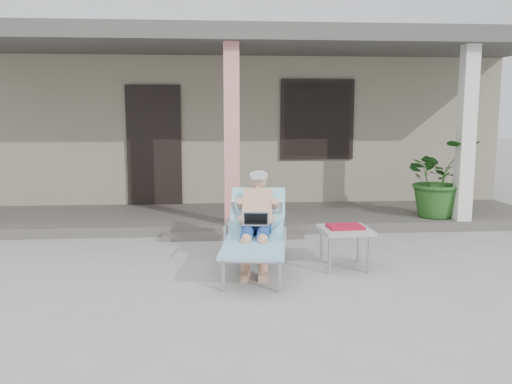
{
  "coord_description": "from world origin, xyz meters",
  "views": [
    {
      "loc": [
        -0.28,
        -5.68,
        1.78
      ],
      "look_at": [
        0.23,
        0.6,
        0.85
      ],
      "focal_mm": 38.0,
      "sensor_mm": 36.0,
      "label": 1
    }
  ],
  "objects": [
    {
      "name": "porch_overhang",
      "position": [
        0.0,
        2.95,
        2.79
      ],
      "size": [
        10.0,
        2.3,
        2.85
      ],
      "color": "silver",
      "rests_on": "porch_deck"
    },
    {
      "name": "side_table",
      "position": [
        1.23,
        0.27,
        0.42
      ],
      "size": [
        0.59,
        0.59,
        0.5
      ],
      "rotation": [
        0.0,
        0.0,
        0.07
      ],
      "color": "#A3A49F",
      "rests_on": "ground"
    },
    {
      "name": "potted_palm",
      "position": [
        3.24,
        2.45,
        0.76
      ],
      "size": [
        1.18,
        1.05,
        1.22
      ],
      "primitive_type": "imported",
      "rotation": [
        0.0,
        0.0,
        0.09
      ],
      "color": "#26591E",
      "rests_on": "porch_deck"
    },
    {
      "name": "ground",
      "position": [
        0.0,
        0.0,
        0.0
      ],
      "size": [
        60.0,
        60.0,
        0.0
      ],
      "primitive_type": "plane",
      "color": "#9E9E99",
      "rests_on": "ground"
    },
    {
      "name": "house",
      "position": [
        0.0,
        6.5,
        1.67
      ],
      "size": [
        10.4,
        5.4,
        3.3
      ],
      "color": "gray",
      "rests_on": "ground"
    },
    {
      "name": "porch_deck",
      "position": [
        0.0,
        3.0,
        0.07
      ],
      "size": [
        10.0,
        2.0,
        0.15
      ],
      "primitive_type": "cube",
      "color": "#605B56",
      "rests_on": "ground"
    },
    {
      "name": "porch_step",
      "position": [
        0.0,
        1.85,
        0.04
      ],
      "size": [
        2.0,
        0.3,
        0.07
      ],
      "primitive_type": "cube",
      "color": "#605B56",
      "rests_on": "ground"
    },
    {
      "name": "lounger",
      "position": [
        0.21,
        0.35,
        0.7
      ],
      "size": [
        0.88,
        1.8,
        1.14
      ],
      "rotation": [
        0.0,
        0.0,
        -0.13
      ],
      "color": "#B7B7BC",
      "rests_on": "ground"
    }
  ]
}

